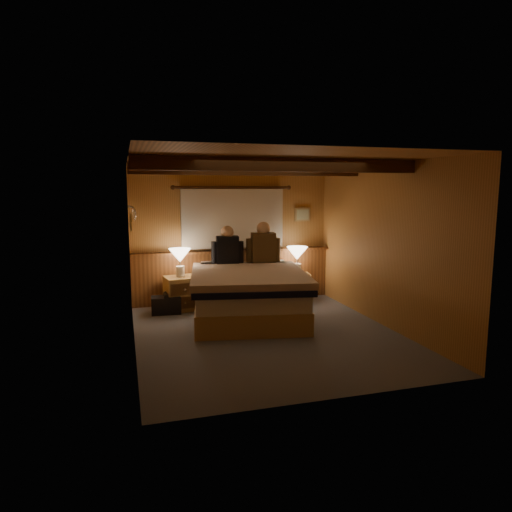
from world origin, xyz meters
name	(u,v)px	position (x,y,z in m)	size (l,w,h in m)	color
floor	(267,334)	(0.00, 0.00, 0.00)	(4.20, 4.20, 0.00)	#535863
ceiling	(268,160)	(0.00, 0.00, 2.40)	(4.20, 4.20, 0.00)	tan
wall_back	(232,235)	(0.00, 2.10, 1.20)	(3.60, 3.60, 0.00)	#BA8343
wall_left	(131,255)	(-1.80, 0.00, 1.20)	(4.20, 4.20, 0.00)	#BA8343
wall_right	(383,245)	(1.80, 0.00, 1.20)	(4.20, 4.20, 0.00)	#BA8343
wall_front	(335,278)	(0.00, -2.10, 1.20)	(3.60, 3.60, 0.00)	#BA8343
wainscot	(233,274)	(0.00, 2.04, 0.49)	(3.60, 0.23, 0.94)	brown
curtain_window	(233,217)	(0.00, 2.03, 1.52)	(2.18, 0.09, 1.11)	#452711
ceiling_beams	(264,168)	(0.00, 0.15, 2.31)	(3.60, 1.65, 0.16)	#452711
coat_rail	(134,212)	(-1.72, 1.58, 1.67)	(0.05, 0.55, 0.24)	silver
framed_print	(302,215)	(1.35, 2.08, 1.55)	(0.30, 0.04, 0.25)	tan
bed	(248,293)	(-0.04, 0.87, 0.40)	(2.05, 2.48, 0.76)	#B28A4C
nightstand_left	(181,293)	(-0.99, 1.66, 0.28)	(0.57, 0.53, 0.57)	#B28A4C
nightstand_right	(297,287)	(1.15, 1.78, 0.24)	(0.52, 0.48, 0.49)	#B28A4C
lamp_left	(180,257)	(-1.00, 1.66, 0.90)	(0.37, 0.37, 0.48)	silver
lamp_right	(297,255)	(1.13, 1.77, 0.84)	(0.38, 0.38, 0.50)	silver
person_left	(227,248)	(-0.19, 1.67, 1.02)	(0.55, 0.26, 0.68)	black
person_right	(263,245)	(0.45, 1.63, 1.05)	(0.60, 0.29, 0.73)	#4E3A1F
duffel_bag	(166,305)	(-1.26, 1.49, 0.15)	(0.48, 0.31, 0.34)	black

